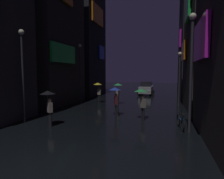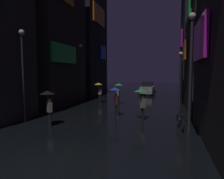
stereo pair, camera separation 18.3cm
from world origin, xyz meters
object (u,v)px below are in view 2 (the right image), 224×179
at_px(car_distant, 148,88).
at_px(pedestrian_far_right_green, 119,88).
at_px(pedestrian_near_crossing_yellow, 99,87).
at_px(bicycle_parked_at_storefront, 180,122).
at_px(pedestrian_foreground_right_black, 48,98).
at_px(streetlamp_right_far, 180,72).
at_px(streetlamp_left_far, 81,67).
at_px(pedestrian_foreground_left_green, 141,95).
at_px(pedestrian_midstreet_left_blue, 115,93).
at_px(streetlamp_right_near, 191,60).
at_px(streetlamp_left_near, 23,65).

bearing_deg(car_distant, pedestrian_far_right_green, -101.66).
relative_size(pedestrian_near_crossing_yellow, bicycle_parked_at_storefront, 1.17).
relative_size(pedestrian_near_crossing_yellow, pedestrian_far_right_green, 1.00).
relative_size(pedestrian_foreground_right_black, streetlamp_right_far, 0.41).
xyz_separation_m(pedestrian_far_right_green, streetlamp_left_far, (-4.14, 0.15, 2.14)).
distance_m(pedestrian_near_crossing_yellow, pedestrian_foreground_left_green, 8.53).
relative_size(bicycle_parked_at_storefront, streetlamp_left_far, 0.29).
xyz_separation_m(pedestrian_midstreet_left_blue, bicycle_parked_at_storefront, (4.40, -2.24, -1.28)).
distance_m(pedestrian_midstreet_left_blue, streetlamp_right_near, 5.98).
relative_size(car_distant, streetlamp_right_near, 0.67).
height_order(pedestrian_foreground_left_green, streetlamp_left_near, streetlamp_left_near).
xyz_separation_m(streetlamp_right_far, streetlamp_left_near, (-10.00, -9.24, 0.40)).
bearing_deg(streetlamp_left_near, pedestrian_foreground_right_black, -11.92).
distance_m(pedestrian_foreground_right_black, pedestrian_far_right_green, 9.33).
bearing_deg(pedestrian_near_crossing_yellow, pedestrian_foreground_left_green, -51.26).
bearing_deg(pedestrian_foreground_right_black, streetlamp_right_far, 50.61).
xyz_separation_m(pedestrian_foreground_right_black, car_distant, (4.04, 18.60, -0.74)).
distance_m(pedestrian_far_right_green, bicycle_parked_at_storefront, 9.48).
bearing_deg(bicycle_parked_at_storefront, car_distant, 101.54).
xyz_separation_m(streetlamp_right_near, streetlamp_right_far, (-0.00, 8.82, -0.59)).
bearing_deg(pedestrian_near_crossing_yellow, streetlamp_right_far, 0.29).
bearing_deg(streetlamp_right_near, pedestrian_far_right_green, 125.40).
xyz_separation_m(pedestrian_near_crossing_yellow, pedestrian_midstreet_left_blue, (3.34, -5.93, 0.00)).
xyz_separation_m(pedestrian_foreground_right_black, streetlamp_right_far, (7.94, 9.67, 1.57)).
xyz_separation_m(pedestrian_midstreet_left_blue, streetlamp_right_far, (4.79, 5.97, 1.57)).
distance_m(streetlamp_right_far, streetlamp_left_far, 10.03).
height_order(pedestrian_foreground_left_green, streetlamp_right_far, streetlamp_right_far).
xyz_separation_m(pedestrian_foreground_left_green, pedestrian_far_right_green, (-3.07, 6.12, 0.00)).
height_order(pedestrian_foreground_right_black, pedestrian_near_crossing_yellow, same).
height_order(bicycle_parked_at_storefront, streetlamp_right_near, streetlamp_right_near).
bearing_deg(streetlamp_right_near, pedestrian_foreground_right_black, -173.85).
relative_size(pedestrian_far_right_green, streetlamp_left_near, 0.36).
bearing_deg(pedestrian_near_crossing_yellow, car_distant, 64.73).
xyz_separation_m(pedestrian_near_crossing_yellow, streetlamp_left_far, (-1.87, -0.39, 2.14)).
xyz_separation_m(bicycle_parked_at_storefront, streetlamp_left_far, (-9.60, 7.79, 3.42)).
bearing_deg(bicycle_parked_at_storefront, streetlamp_right_near, -56.72).
height_order(pedestrian_foreground_left_green, bicycle_parked_at_storefront, pedestrian_foreground_left_green).
xyz_separation_m(pedestrian_foreground_right_black, pedestrian_far_right_green, (2.08, 9.10, 0.00)).
relative_size(pedestrian_foreground_left_green, bicycle_parked_at_storefront, 1.17).
height_order(pedestrian_foreground_left_green, pedestrian_far_right_green, same).
xyz_separation_m(pedestrian_foreground_left_green, bicycle_parked_at_storefront, (2.40, -1.52, -1.28)).
distance_m(pedestrian_far_right_green, car_distant, 9.73).
bearing_deg(streetlamp_left_near, pedestrian_midstreet_left_blue, 32.12).
relative_size(pedestrian_foreground_right_black, streetlamp_left_far, 0.34).
distance_m(bicycle_parked_at_storefront, streetlamp_right_near, 3.52).
bearing_deg(streetlamp_left_near, pedestrian_foreground_left_green, 19.44).
bearing_deg(car_distant, pedestrian_near_crossing_yellow, -115.27).
xyz_separation_m(pedestrian_foreground_right_black, pedestrian_midstreet_left_blue, (3.15, 3.70, 0.00)).
bearing_deg(streetlamp_right_far, streetlamp_right_near, -90.00).
distance_m(pedestrian_near_crossing_yellow, streetlamp_left_near, 9.59).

